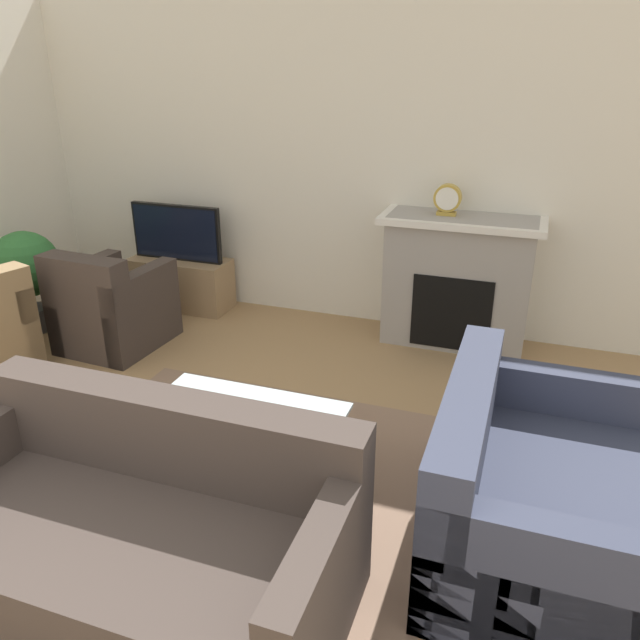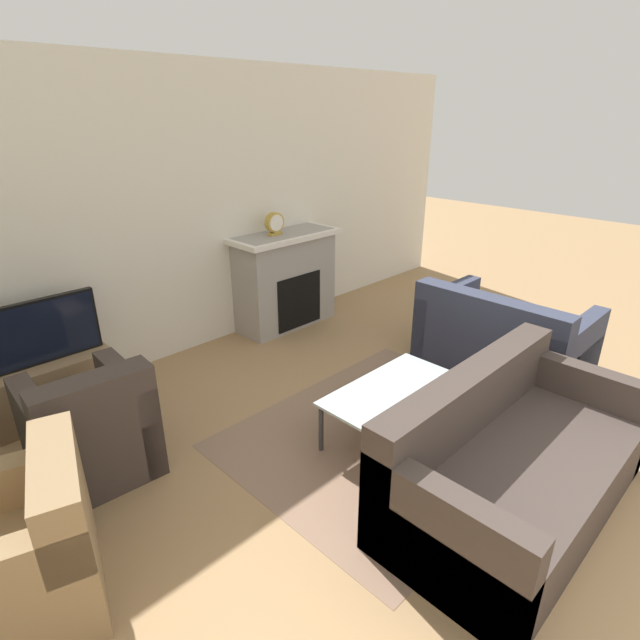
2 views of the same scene
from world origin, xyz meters
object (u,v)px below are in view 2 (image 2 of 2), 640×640
(mantel_clock, at_px, (274,223))
(coffee_table, at_px, (397,395))
(tv, at_px, (39,332))
(couch_loveseat, at_px, (502,342))
(armchair_accent, at_px, (91,432))
(couch_sectional, at_px, (510,464))
(armchair_by_window, at_px, (9,564))

(mantel_clock, bearing_deg, coffee_table, -108.14)
(tv, height_order, coffee_table, tv)
(mantel_clock, bearing_deg, tv, -178.78)
(couch_loveseat, relative_size, armchair_accent, 1.68)
(couch_sectional, xyz_separation_m, couch_loveseat, (1.59, 0.85, -0.00))
(couch_loveseat, height_order, armchair_by_window, same)
(tv, bearing_deg, couch_loveseat, -34.23)
(mantel_clock, bearing_deg, armchair_by_window, -150.78)
(mantel_clock, bearing_deg, armchair_accent, -158.08)
(coffee_table, relative_size, mantel_clock, 4.53)
(armchair_accent, xyz_separation_m, coffee_table, (1.73, -1.20, 0.06))
(tv, xyz_separation_m, couch_loveseat, (3.20, -2.18, -0.42))
(couch_sectional, distance_m, coffee_table, 0.90)
(armchair_by_window, bearing_deg, coffee_table, 96.69)
(tv, distance_m, coffee_table, 2.73)
(armchair_by_window, xyz_separation_m, coffee_table, (2.42, -0.43, 0.06))
(armchair_accent, xyz_separation_m, mantel_clock, (2.45, 0.98, 0.87))
(coffee_table, bearing_deg, couch_sectional, -93.47)
(tv, relative_size, couch_loveseat, 0.63)
(couch_sectional, bearing_deg, tv, 118.09)
(couch_loveseat, bearing_deg, couch_sectional, 118.14)
(armchair_by_window, distance_m, armchair_accent, 1.03)
(couch_sectional, distance_m, armchair_by_window, 2.71)
(coffee_table, bearing_deg, couch_loveseat, -1.65)
(tv, bearing_deg, armchair_by_window, -113.79)
(tv, relative_size, coffee_table, 0.80)
(couch_sectional, relative_size, armchair_accent, 2.23)
(couch_sectional, relative_size, couch_loveseat, 1.33)
(couch_loveseat, height_order, armchair_accent, same)
(armchair_by_window, bearing_deg, mantel_clock, 136.01)
(armchair_by_window, height_order, mantel_clock, mantel_clock)
(couch_loveseat, distance_m, coffee_table, 1.54)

